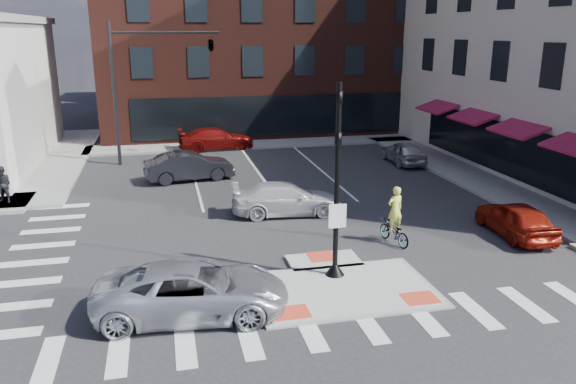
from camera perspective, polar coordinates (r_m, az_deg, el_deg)
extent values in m
plane|color=#28282B|center=(17.62, 5.15, -9.22)|extent=(120.00, 120.00, 0.00)
cube|color=gray|center=(17.18, 5.67, -9.82)|extent=(5.40, 3.60, 0.06)
cube|color=#A8A8A3|center=(17.17, 5.68, -9.73)|extent=(5.00, 3.20, 0.12)
cube|color=#A8A8A3|center=(18.99, 3.67, -7.06)|extent=(2.40, 1.40, 0.12)
cube|color=red|center=(15.64, 0.33, -12.12)|extent=(1.00, 0.80, 0.01)
cube|color=red|center=(16.82, 13.25, -10.45)|extent=(1.00, 0.80, 0.01)
cube|color=red|center=(19.23, 3.42, -6.54)|extent=(0.90, 0.90, 0.01)
cube|color=gray|center=(36.38, -22.00, 3.14)|extent=(3.00, 20.00, 0.15)
cube|color=gray|center=(30.61, 18.81, 1.17)|extent=(3.00, 24.00, 0.15)
cube|color=gray|center=(38.70, -0.60, 5.04)|extent=(26.00, 3.00, 0.15)
cube|color=#491E17|center=(47.79, -3.28, 16.09)|extent=(24.00, 18.00, 15.00)
cube|color=black|center=(39.37, -0.92, 7.78)|extent=(20.00, 0.12, 2.80)
cube|color=black|center=(30.90, 20.99, 4.20)|extent=(0.12, 16.00, 2.60)
cube|color=#A91644|center=(30.29, 20.13, 6.67)|extent=(1.46, 3.00, 0.58)
cube|color=#A91644|center=(35.43, 14.92, 8.35)|extent=(1.46, 3.00, 0.58)
cube|color=slate|center=(67.17, -12.29, 13.64)|extent=(10.00, 12.00, 10.00)
cube|color=brown|center=(70.54, -1.40, 14.90)|extent=(12.00, 12.00, 12.00)
cone|color=black|center=(17.82, 4.78, -7.69)|extent=(0.60, 0.60, 0.45)
cylinder|color=black|center=(16.87, 5.01, 1.21)|extent=(0.16, 0.16, 5.80)
cube|color=white|center=(17.08, 5.04, -2.45)|extent=(0.55, 0.04, 0.75)
imported|color=black|center=(16.46, 5.19, 8.29)|extent=(0.18, 0.22, 1.10)
imported|color=black|center=(16.67, 5.08, 4.21)|extent=(0.18, 0.22, 1.10)
cylinder|color=black|center=(33.39, -17.22, 9.37)|extent=(0.20, 0.20, 8.00)
cylinder|color=black|center=(33.11, -12.35, 15.57)|extent=(6.00, 0.14, 0.14)
imported|color=black|center=(33.26, -7.84, 14.75)|extent=(0.48, 2.24, 0.90)
imported|color=silver|center=(15.67, -9.70, -9.82)|extent=(5.45, 2.92, 1.46)
imported|color=#9C1C0E|center=(22.89, 22.13, -2.53)|extent=(1.80, 4.01, 1.34)
imported|color=silver|center=(23.68, -0.15, -0.69)|extent=(4.77, 2.26, 1.34)
imported|color=#232327|center=(29.49, -10.01, 2.60)|extent=(4.70, 2.25, 1.49)
imported|color=silver|center=(33.46, 11.66, 3.96)|extent=(1.63, 3.90, 1.32)
imported|color=maroon|center=(37.04, -7.30, 5.40)|extent=(5.02, 2.43, 1.41)
imported|color=#3F3F44|center=(20.87, 10.70, -3.98)|extent=(0.96, 1.79, 0.89)
imported|color=#EBF857|center=(20.60, 10.82, -1.74)|extent=(0.70, 0.54, 1.71)
imported|color=black|center=(27.71, -26.99, 0.67)|extent=(1.00, 0.92, 1.65)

